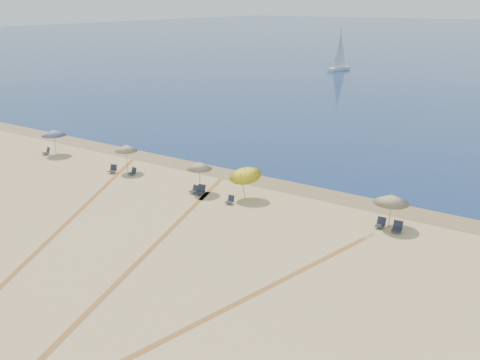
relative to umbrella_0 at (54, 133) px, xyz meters
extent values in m
plane|color=olive|center=(20.40, 4.18, -2.08)|extent=(500.00, 500.00, 0.00)
cylinder|color=gray|center=(0.00, 0.00, -0.96)|extent=(0.05, 0.05, 2.23)
cone|color=silver|center=(0.00, 0.00, 0.00)|extent=(2.23, 2.23, 0.55)
sphere|color=gray|center=(0.00, 0.00, 0.30)|extent=(0.08, 0.08, 0.08)
cylinder|color=gray|center=(9.33, -0.09, -0.97)|extent=(0.05, 0.05, 2.23)
cone|color=beige|center=(9.33, -0.09, 0.00)|extent=(1.88, 1.88, 0.55)
sphere|color=gray|center=(9.33, -0.09, 0.30)|extent=(0.08, 0.08, 0.08)
cylinder|color=gray|center=(17.34, -0.60, -0.96)|extent=(0.05, 0.05, 2.24)
cone|color=beige|center=(17.34, -0.60, 0.01)|extent=(1.88, 1.88, 0.55)
sphere|color=gray|center=(17.34, -0.60, 0.31)|extent=(0.08, 0.08, 0.08)
cylinder|color=gray|center=(20.88, -0.19, -1.02)|extent=(0.05, 0.69, 2.15)
cone|color=yellow|center=(20.88, 0.09, -0.09)|extent=(2.33, 2.39, 1.20)
sphere|color=gray|center=(20.88, 0.09, 0.21)|extent=(0.08, 0.08, 0.08)
cylinder|color=gray|center=(31.18, 0.98, -1.06)|extent=(0.05, 0.05, 2.04)
cone|color=beige|center=(31.18, 0.98, -0.19)|extent=(2.24, 2.24, 0.55)
sphere|color=gray|center=(31.18, 0.98, 0.11)|extent=(0.08, 0.08, 0.08)
cube|color=black|center=(-0.66, -0.64, -1.90)|extent=(0.68, 0.68, 0.05)
cube|color=black|center=(-0.59, -0.38, -1.66)|extent=(0.59, 0.34, 0.49)
cylinder|color=#A5A5AD|center=(-0.88, -0.78, -1.99)|extent=(0.02, 0.02, 0.18)
cylinder|color=#A5A5AD|center=(-0.45, -0.90, -1.99)|extent=(0.02, 0.02, 0.18)
cube|color=black|center=(8.54, -1.08, -1.90)|extent=(0.71, 0.71, 0.05)
cube|color=black|center=(8.45, -0.82, -1.65)|extent=(0.60, 0.37, 0.50)
cylinder|color=#A5A5AD|center=(8.33, -1.35, -1.99)|extent=(0.02, 0.02, 0.18)
cylinder|color=#A5A5AD|center=(8.75, -1.21, -1.99)|extent=(0.02, 0.02, 0.18)
cube|color=black|center=(10.27, -0.57, -1.91)|extent=(0.56, 0.56, 0.05)
cube|color=black|center=(10.30, -0.32, -1.69)|extent=(0.52, 0.24, 0.45)
cylinder|color=#A5A5AD|center=(10.07, -0.73, -2.00)|extent=(0.02, 0.02, 0.17)
cylinder|color=#A5A5AD|center=(10.47, -0.77, -2.00)|extent=(0.02, 0.02, 0.17)
cube|color=black|center=(17.12, -1.16, -1.92)|extent=(0.56, 0.56, 0.05)
cube|color=black|center=(17.16, -0.92, -1.70)|extent=(0.52, 0.25, 0.45)
cylinder|color=#A5A5AD|center=(16.93, -1.32, -2.00)|extent=(0.02, 0.02, 0.16)
cylinder|color=#A5A5AD|center=(17.32, -1.37, -2.00)|extent=(0.02, 0.02, 0.16)
cube|color=black|center=(17.75, -1.16, -1.88)|extent=(0.71, 0.71, 0.06)
cube|color=black|center=(17.70, -0.87, -1.62)|extent=(0.64, 0.33, 0.54)
cylinder|color=#A5A5AD|center=(17.51, -1.43, -1.98)|extent=(0.03, 0.03, 0.20)
cylinder|color=#A5A5AD|center=(17.99, -1.34, -1.98)|extent=(0.03, 0.03, 0.20)
cube|color=black|center=(20.56, -1.42, -1.92)|extent=(0.49, 0.49, 0.04)
cube|color=black|center=(20.55, -1.18, -1.71)|extent=(0.49, 0.18, 0.44)
cylinder|color=#A5A5AD|center=(20.36, -1.60, -2.00)|extent=(0.02, 0.02, 0.16)
cylinder|color=#A5A5AD|center=(20.75, -1.60, -2.00)|extent=(0.02, 0.02, 0.16)
cube|color=black|center=(30.81, 0.42, -1.90)|extent=(0.57, 0.57, 0.05)
cube|color=black|center=(30.79, 0.68, -1.67)|extent=(0.55, 0.22, 0.49)
cylinder|color=#A5A5AD|center=(30.59, 0.21, -1.99)|extent=(0.02, 0.02, 0.18)
cylinder|color=#A5A5AD|center=(31.02, 0.23, -1.99)|extent=(0.02, 0.02, 0.18)
cube|color=black|center=(31.90, 0.32, -1.89)|extent=(0.63, 0.63, 0.05)
cube|color=black|center=(31.87, 0.60, -1.64)|extent=(0.59, 0.27, 0.51)
cylinder|color=#A5A5AD|center=(31.67, 0.08, -1.99)|extent=(0.03, 0.03, 0.19)
cylinder|color=#A5A5AD|center=(32.13, 0.13, -1.99)|extent=(0.03, 0.03, 0.19)
cube|color=white|center=(-2.23, 71.62, -1.76)|extent=(2.69, 5.88, 0.62)
cylinder|color=gray|center=(-2.23, 71.62, 2.27)|extent=(0.12, 0.12, 8.29)
plane|color=tan|center=(20.91, -10.27, -2.08)|extent=(34.96, 34.96, 0.00)
plane|color=tan|center=(20.59, -9.22, -2.08)|extent=(34.96, 34.96, 0.00)
plane|color=tan|center=(27.13, -15.16, -2.08)|extent=(33.97, 33.97, 0.00)
plane|color=tan|center=(27.40, -14.09, -2.08)|extent=(33.97, 33.97, 0.00)
plane|color=tan|center=(13.62, -9.84, -2.08)|extent=(37.69, 37.69, 0.00)
plane|color=tan|center=(13.11, -8.86, -2.08)|extent=(37.69, 37.69, 0.00)
camera|label=1|loc=(39.76, -29.33, 11.51)|focal=38.73mm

